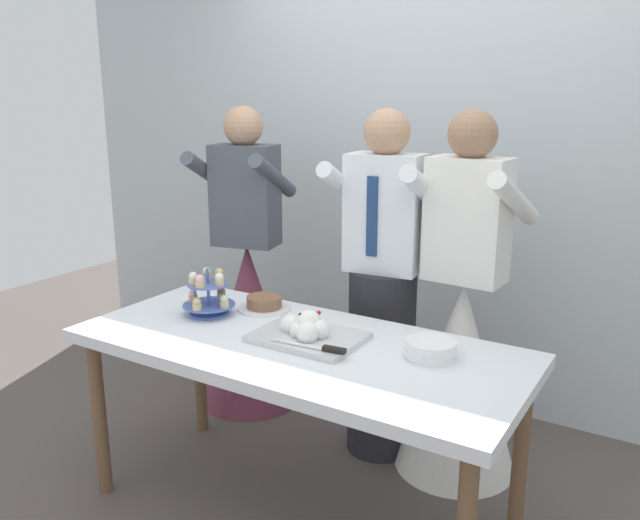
{
  "coord_description": "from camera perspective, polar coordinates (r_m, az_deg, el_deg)",
  "views": [
    {
      "loc": [
        1.32,
        -1.97,
        1.72
      ],
      "look_at": [
        0.02,
        0.15,
        1.07
      ],
      "focal_mm": 36.1,
      "sensor_mm": 36.0,
      "label": 1
    }
  ],
  "objects": [
    {
      "name": "cupcake_stand",
      "position": [
        2.86,
        -9.85,
        -3.1
      ],
      "size": [
        0.23,
        0.23,
        0.21
      ],
      "color": "#4C66B2",
      "rests_on": "dessert_table"
    },
    {
      "name": "ground_plane",
      "position": [
        2.93,
        -1.92,
        -21.43
      ],
      "size": [
        8.0,
        8.0,
        0.0
      ],
      "primitive_type": "plane",
      "color": "#564C47"
    },
    {
      "name": "plate_stack",
      "position": [
        2.43,
        9.77,
        -7.78
      ],
      "size": [
        0.19,
        0.19,
        0.07
      ],
      "color": "white",
      "rests_on": "dessert_table"
    },
    {
      "name": "person_bride",
      "position": [
        3.03,
        12.3,
        -7.89
      ],
      "size": [
        0.56,
        0.56,
        1.66
      ],
      "color": "white",
      "rests_on": "ground_plane"
    },
    {
      "name": "person_groom",
      "position": [
        3.07,
        5.54,
        -4.03
      ],
      "size": [
        0.5,
        0.53,
        1.66
      ],
      "color": "#232328",
      "rests_on": "ground_plane"
    },
    {
      "name": "rear_wall",
      "position": [
        3.63,
        10.36,
        10.06
      ],
      "size": [
        5.2,
        0.1,
        2.9
      ],
      "primitive_type": "cube",
      "color": "silver",
      "rests_on": "ground_plane"
    },
    {
      "name": "person_guest",
      "position": [
        3.62,
        -6.36,
        -3.85
      ],
      "size": [
        0.58,
        0.57,
        1.66
      ],
      "color": "brown",
      "rests_on": "ground_plane"
    },
    {
      "name": "main_cake_tray",
      "position": [
        2.55,
        -1.09,
        -6.31
      ],
      "size": [
        0.44,
        0.31,
        0.12
      ],
      "color": "silver",
      "rests_on": "dessert_table"
    },
    {
      "name": "dessert_table",
      "position": [
        2.58,
        -2.06,
        -8.74
      ],
      "size": [
        1.8,
        0.8,
        0.78
      ],
      "color": "silver",
      "rests_on": "ground_plane"
    },
    {
      "name": "round_cake",
      "position": [
        2.92,
        -4.97,
        -3.88
      ],
      "size": [
        0.24,
        0.24,
        0.06
      ],
      "color": "white",
      "rests_on": "dessert_table"
    }
  ]
}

